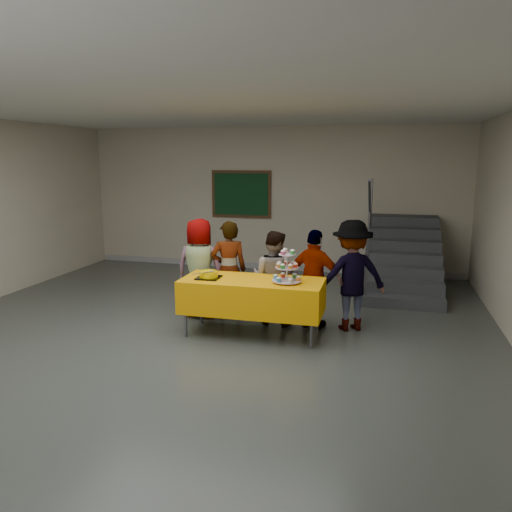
{
  "coord_description": "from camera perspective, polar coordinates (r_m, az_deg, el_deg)",
  "views": [
    {
      "loc": [
        2.36,
        -5.27,
        2.34
      ],
      "look_at": [
        0.7,
        1.13,
        1.05
      ],
      "focal_mm": 35.0,
      "sensor_mm": 36.0,
      "label": 1
    }
  ],
  "objects": [
    {
      "name": "room_shell",
      "position": [
        5.79,
        -9.57,
        8.81
      ],
      "size": [
        10.0,
        10.04,
        3.02
      ],
      "color": "#4C514C",
      "rests_on": "ground"
    },
    {
      "name": "bake_table",
      "position": [
        6.66,
        -0.43,
        -4.49
      ],
      "size": [
        1.88,
        0.78,
        0.77
      ],
      "color": "#595960",
      "rests_on": "ground"
    },
    {
      "name": "cupcake_stand",
      "position": [
        6.41,
        3.55,
        -1.57
      ],
      "size": [
        0.38,
        0.38,
        0.44
      ],
      "color": "silver",
      "rests_on": "bake_table"
    },
    {
      "name": "bear_cake",
      "position": [
        6.69,
        -5.44,
        -2.05
      ],
      "size": [
        0.32,
        0.36,
        0.12
      ],
      "color": "black",
      "rests_on": "bake_table"
    },
    {
      "name": "schoolchild_a",
      "position": [
        7.48,
        -6.46,
        -1.37
      ],
      "size": [
        0.73,
        0.47,
        1.48
      ],
      "primitive_type": "imported",
      "rotation": [
        0.0,
        0.0,
        3.14
      ],
      "color": "slate",
      "rests_on": "ground"
    },
    {
      "name": "schoolchild_b",
      "position": [
        7.36,
        -3.13,
        -1.6
      ],
      "size": [
        0.63,
        0.53,
        1.46
      ],
      "primitive_type": "imported",
      "rotation": [
        0.0,
        0.0,
        3.53
      ],
      "color": "slate",
      "rests_on": "ground"
    },
    {
      "name": "schoolchild_c",
      "position": [
        7.12,
        2.01,
        -2.49
      ],
      "size": [
        0.75,
        0.64,
        1.35
      ],
      "primitive_type": "imported",
      "rotation": [
        0.0,
        0.0,
        2.93
      ],
      "color": "slate",
      "rests_on": "ground"
    },
    {
      "name": "schoolchild_d",
      "position": [
        6.96,
        6.72,
        -2.68
      ],
      "size": [
        0.88,
        0.55,
        1.39
      ],
      "primitive_type": "imported",
      "rotation": [
        0.0,
        0.0,
        2.86
      ],
      "color": "slate",
      "rests_on": "ground"
    },
    {
      "name": "schoolchild_e",
      "position": [
        6.97,
        10.86,
        -2.2
      ],
      "size": [
        1.13,
        0.91,
        1.53
      ],
      "primitive_type": "imported",
      "rotation": [
        0.0,
        0.0,
        3.55
      ],
      "color": "slate",
      "rests_on": "ground"
    },
    {
      "name": "staircase",
      "position": [
        9.59,
        16.31,
        -0.54
      ],
      "size": [
        1.3,
        2.4,
        2.04
      ],
      "color": "#424447",
      "rests_on": "ground"
    },
    {
      "name": "noticeboard",
      "position": [
        10.69,
        -1.7,
        7.08
      ],
      "size": [
        1.3,
        0.05,
        1.0
      ],
      "color": "#472B16",
      "rests_on": "ground"
    }
  ]
}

